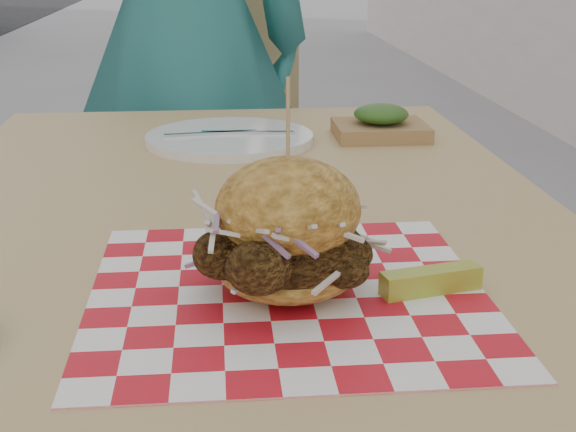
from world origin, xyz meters
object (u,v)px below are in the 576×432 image
object	(u,v)px
patio_chair	(214,148)
patio_table	(237,264)
diner	(183,41)
sandwich	(288,236)

from	to	relation	value
patio_chair	patio_table	bearing A→B (deg)	-105.29
diner	patio_table	bearing A→B (deg)	89.35
diner	sandwich	world-z (taller)	diner
patio_table	patio_chair	size ratio (longest dim) A/B	1.26
diner	patio_table	size ratio (longest dim) A/B	1.41
diner	patio_table	distance (m)	0.95
diner	sandwich	bearing A→B (deg)	90.00
diner	patio_chair	world-z (taller)	diner
patio_chair	sandwich	xyz separation A→B (m)	(0.07, -1.36, 0.25)
patio_table	patio_chair	world-z (taller)	patio_chair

